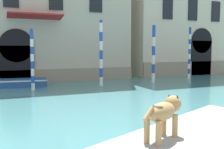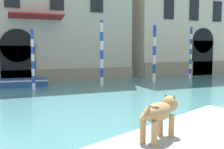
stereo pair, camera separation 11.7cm
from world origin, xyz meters
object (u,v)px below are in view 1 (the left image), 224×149
object	(u,v)px
mooring_pole_3	(32,59)
mooring_pole_0	(189,53)
mooring_pole_2	(101,53)
boat_moored_near_palazzo	(6,83)
dog_on_deck	(164,112)
mooring_pole_1	(154,53)

from	to	relation	value
mooring_pole_3	mooring_pole_0	bearing A→B (deg)	6.76
mooring_pole_2	boat_moored_near_palazzo	bearing A→B (deg)	162.14
mooring_pole_2	mooring_pole_3	bearing A→B (deg)	-178.03
dog_on_deck	mooring_pole_2	xyz separation A→B (m)	(3.16, 12.01, 0.94)
dog_on_deck	boat_moored_near_palazzo	bearing A→B (deg)	73.73
dog_on_deck	mooring_pole_2	distance (m)	12.46
boat_moored_near_palazzo	mooring_pole_0	xyz separation A→B (m)	(14.12, -0.53, 1.89)
mooring_pole_1	mooring_pole_3	distance (m)	8.72
mooring_pole_0	mooring_pole_2	world-z (taller)	mooring_pole_2
dog_on_deck	boat_moored_near_palazzo	world-z (taller)	dog_on_deck
mooring_pole_0	mooring_pole_3	distance (m)	12.74
boat_moored_near_palazzo	mooring_pole_3	distance (m)	2.97
dog_on_deck	boat_moored_near_palazzo	size ratio (longest dim) A/B	0.22
dog_on_deck	mooring_pole_3	world-z (taller)	mooring_pole_3
dog_on_deck	boat_moored_near_palazzo	xyz separation A→B (m)	(-2.68, 13.90, -1.00)
mooring_pole_2	mooring_pole_1	bearing A→B (deg)	6.71
boat_moored_near_palazzo	mooring_pole_1	xyz separation A→B (m)	(10.16, -1.38, 1.87)
mooring_pole_3	dog_on_deck	bearing A→B (deg)	-84.17
dog_on_deck	mooring_pole_3	xyz separation A→B (m)	(-1.21, 11.86, 0.58)
boat_moored_near_palazzo	mooring_pole_2	world-z (taller)	mooring_pole_2
mooring_pole_0	mooring_pole_1	xyz separation A→B (m)	(-3.96, -0.84, -0.01)
mooring_pole_1	dog_on_deck	bearing A→B (deg)	-120.84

